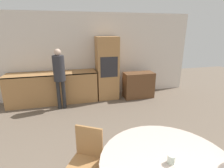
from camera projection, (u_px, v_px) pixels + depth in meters
The scene contains 7 objects.
wall_back at pixel (91, 56), 5.50m from camera, with size 6.64×0.05×2.60m.
kitchen_counter at pixel (53, 87), 5.15m from camera, with size 2.54×0.60×0.91m.
oven_unit at pixel (107, 68), 5.39m from camera, with size 0.65×0.59×1.91m.
sideboard at pixel (138, 85), 5.58m from camera, with size 0.94×0.45×0.81m.
chair_far_left at pixel (87, 157), 2.29m from camera, with size 0.55×0.55×0.90m.
person_standing at pixel (59, 72), 4.58m from camera, with size 0.30×0.30×1.64m.
cup at pixel (171, 159), 1.84m from camera, with size 0.08×0.08×0.10m.
Camera 1 is at (-0.71, -0.33, 2.12)m, focal length 28.00 mm.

